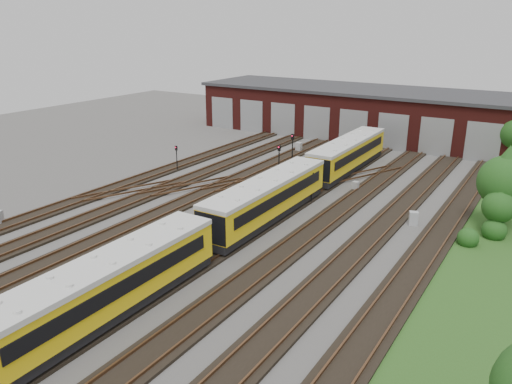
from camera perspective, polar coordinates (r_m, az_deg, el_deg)
The scene contains 16 objects.
ground at distance 34.90m, azimuth -7.27°, elevation -6.14°, with size 120.00×120.00×0.00m, color #43403E.
track_network at distance 35.36m, azimuth -6.89°, elevation -5.59°, with size 30.40×70.00×0.33m.
maintenance_shed at distance 68.30m, azimuth 14.52°, elevation 8.62°, with size 51.00×12.50×6.35m.
metro_train at distance 38.19m, azimuth 1.32°, elevation -0.69°, with size 2.77×46.70×3.03m.
signal_mast_0 at distance 51.85m, azimuth -9.07°, elevation 4.20°, with size 0.24×0.23×2.70m.
signal_mast_1 at distance 48.12m, azimuth 2.64°, elevation 3.88°, with size 0.28×0.26×3.50m.
signal_mast_2 at distance 52.11m, azimuth 4.18°, elevation 5.17°, with size 0.30×0.28×3.72m.
signal_mast_3 at distance 42.16m, azimuth 6.40°, elevation 0.92°, with size 0.23×0.22×2.75m.
relay_cabinet_1 at distance 59.68m, azimuth 4.91°, elevation 5.13°, with size 0.66×0.55×1.10m, color #B0B2B6.
relay_cabinet_2 at distance 41.88m, azimuth -0.79°, elevation -0.97°, with size 0.54×0.45×0.90m, color #B0B2B6.
relay_cabinet_3 at distance 46.45m, azimuth 11.30°, elevation 0.66°, with size 0.53×0.44×0.88m, color #B0B2B6.
relay_cabinet_4 at distance 39.73m, azimuth 17.55°, elevation -2.89°, with size 0.64×0.53×1.06m, color #B0B2B6.
tree_1 at distance 40.45m, azimuth 26.65°, elevation 1.67°, with size 3.85×3.85×6.38m.
tree_3 at distance 39.36m, azimuth 26.07°, elevation -1.15°, with size 2.34×2.34×3.87m.
bush_0 at distance 37.46m, azimuth 23.11°, elevation -4.58°, with size 1.46×1.46×1.46m, color #1B4915.
bush_1 at distance 39.41m, azimuth 25.62°, elevation -3.60°, with size 1.71×1.71×1.71m, color #1B4915.
Camera 1 is at (20.45, -24.17, 14.67)m, focal length 35.00 mm.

